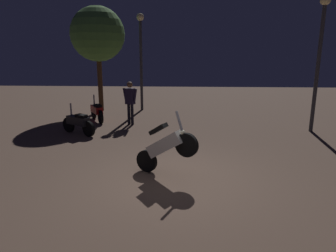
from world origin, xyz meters
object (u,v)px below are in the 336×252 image
streetlamp_far (141,50)px  person_rider_beside (130,99)px  motorcycle_red_parked_right (97,111)px  streetlamp_near (320,47)px  motorcycle_black_parked_left (78,123)px  motorcycle_white_foreground (166,146)px

streetlamp_far → person_rider_beside: bearing=-90.2°
motorcycle_red_parked_right → person_rider_beside: (1.58, -0.58, 0.63)m
person_rider_beside → streetlamp_near: size_ratio=0.37×
streetlamp_near → streetlamp_far: streetlamp_near is taller
motorcycle_red_parked_right → person_rider_beside: bearing=-141.5°
motorcycle_red_parked_right → motorcycle_black_parked_left: bearing=147.4°
motorcycle_red_parked_right → streetlamp_near: (8.60, -1.29, 2.66)m
motorcycle_red_parked_right → person_rider_beside: person_rider_beside is taller
motorcycle_black_parked_left → streetlamp_far: size_ratio=0.31×
person_rider_beside → streetlamp_far: (0.01, 3.36, 1.98)m
motorcycle_white_foreground → streetlamp_far: streetlamp_far is taller
motorcycle_white_foreground → motorcycle_black_parked_left: bearing=159.6°
motorcycle_white_foreground → person_rider_beside: (-1.77, 5.30, 0.32)m
person_rider_beside → streetlamp_far: 3.90m
motorcycle_white_foreground → person_rider_beside: bearing=135.3°
motorcycle_black_parked_left → streetlamp_far: (1.64, 4.99, 2.61)m
motorcycle_red_parked_right → streetlamp_far: (1.59, 2.78, 2.61)m
person_rider_beside → streetlamp_near: streetlamp_near is taller
motorcycle_black_parked_left → streetlamp_far: 5.86m
streetlamp_near → person_rider_beside: bearing=174.3°
motorcycle_white_foreground → streetlamp_far: bearing=128.3°
motorcycle_black_parked_left → person_rider_beside: (1.63, 1.63, 0.63)m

